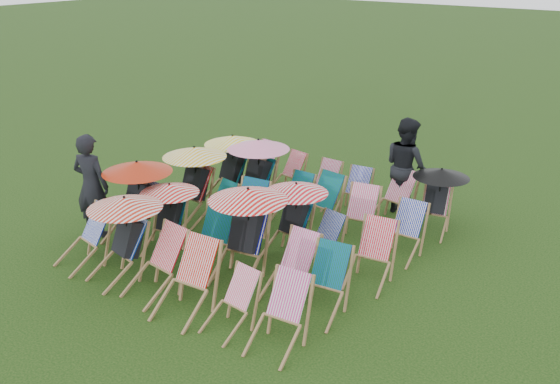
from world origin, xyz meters
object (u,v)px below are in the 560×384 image
Objects in this scene: person_left at (91,185)px; person_rear at (406,166)px; deckchair_0 at (83,238)px; deckchair_5 at (279,315)px; deckchair_29 at (436,200)px.

person_left is 0.99× the size of person_rear.
deckchair_0 is 0.51× the size of person_rear.
deckchair_5 is 0.49× the size of person_rear.
deckchair_29 reaches higher than deckchair_5.
deckchair_29 is at bearing 82.56° from deckchair_5.
deckchair_29 is (0.17, 4.53, 0.16)m from deckchair_5.
person_rear is (-0.87, 0.53, 0.32)m from deckchair_29.
deckchair_0 is 6.13m from deckchair_29.
person_left is (-0.81, 0.86, 0.47)m from deckchair_0.
deckchair_5 is 0.79× the size of deckchair_29.
person_rear is (-0.70, 5.06, 0.48)m from deckchair_5.
person_left reaches higher than deckchair_0.
deckchair_5 is at bearing 155.67° from person_left.
deckchair_5 is 5.13m from person_rear.
person_left reaches higher than deckchair_29.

